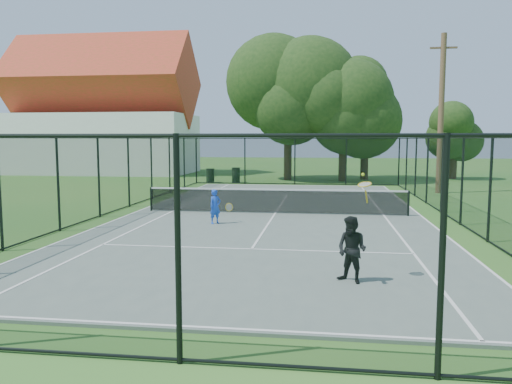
# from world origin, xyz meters

# --- Properties ---
(ground) EXTENTS (120.00, 120.00, 0.00)m
(ground) POSITION_xyz_m (0.00, 0.00, 0.00)
(ground) COLOR #2B6522
(tennis_court) EXTENTS (11.00, 24.00, 0.06)m
(tennis_court) POSITION_xyz_m (0.00, 0.00, 0.03)
(tennis_court) COLOR slate
(tennis_court) RESTS_ON ground
(tennis_net) EXTENTS (10.08, 0.08, 0.95)m
(tennis_net) POSITION_xyz_m (0.00, 0.00, 0.58)
(tennis_net) COLOR black
(tennis_net) RESTS_ON tennis_court
(fence) EXTENTS (13.10, 26.10, 3.00)m
(fence) POSITION_xyz_m (0.00, 0.00, 1.50)
(fence) COLOR black
(fence) RESTS_ON ground
(tree_near_left) EXTENTS (7.42, 7.42, 9.68)m
(tree_near_left) POSITION_xyz_m (-0.73, 16.79, 5.96)
(tree_near_left) COLOR #332114
(tree_near_left) RESTS_ON ground
(tree_near_mid) EXTENTS (5.87, 5.87, 7.68)m
(tree_near_mid) POSITION_xyz_m (3.15, 16.21, 4.73)
(tree_near_mid) COLOR #332114
(tree_near_mid) RESTS_ON ground
(tree_near_right) EXTENTS (5.95, 5.95, 8.21)m
(tree_near_right) POSITION_xyz_m (4.75, 17.73, 5.21)
(tree_near_right) COLOR #332114
(tree_near_right) RESTS_ON ground
(tree_far_right) EXTENTS (3.91, 3.91, 5.17)m
(tree_far_right) POSITION_xyz_m (11.30, 19.34, 3.19)
(tree_far_right) COLOR #332114
(tree_far_right) RESTS_ON ground
(building) EXTENTS (15.30, 8.15, 11.87)m
(building) POSITION_xyz_m (-17.00, 22.00, 4.93)
(building) COLOR silver
(building) RESTS_ON ground
(trash_bin_left) EXTENTS (0.58, 0.58, 0.94)m
(trash_bin_left) POSITION_xyz_m (-5.76, 13.82, 0.47)
(trash_bin_left) COLOR black
(trash_bin_left) RESTS_ON ground
(trash_bin_right) EXTENTS (0.58, 0.58, 1.01)m
(trash_bin_right) POSITION_xyz_m (-4.01, 13.92, 0.51)
(trash_bin_right) COLOR black
(trash_bin_right) RESTS_ON ground
(utility_pole) EXTENTS (1.40, 0.30, 8.49)m
(utility_pole) POSITION_xyz_m (8.04, 9.00, 4.31)
(utility_pole) COLOR #4C3823
(utility_pole) RESTS_ON ground
(player_blue) EXTENTS (0.83, 0.50, 1.17)m
(player_blue) POSITION_xyz_m (-1.79, -2.63, 0.64)
(player_blue) COLOR blue
(player_blue) RESTS_ON tennis_court
(player_black) EXTENTS (0.82, 0.88, 2.18)m
(player_black) POSITION_xyz_m (2.42, -9.13, 0.74)
(player_black) COLOR black
(player_black) RESTS_ON tennis_court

